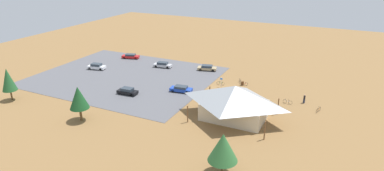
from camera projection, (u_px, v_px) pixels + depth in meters
The scene contains 23 objects.
ground at pixel (221, 89), 70.42m from camera, with size 160.00×160.00×0.00m, color olive.
parking_lot_asphalt at pixel (126, 76), 77.99m from camera, with size 40.55×33.18×0.05m, color #56565B.
bike_pavilion at pixel (235, 100), 56.52m from camera, with size 13.72×10.23×6.08m.
trash_bin at pixel (242, 83), 72.48m from camera, with size 0.60×0.60×0.90m, color brown.
lot_sign at pixel (221, 81), 71.13m from camera, with size 0.56×0.08×2.20m.
pine_midwest at pixel (79, 98), 55.49m from camera, with size 3.30×3.30×6.26m.
pine_far_east at pixel (223, 147), 41.52m from camera, with size 3.90×3.90×5.92m.
pine_east at pixel (8, 80), 63.54m from camera, with size 2.77×2.77×6.56m.
bicycle_red_near_sign at pixel (244, 84), 72.37m from camera, with size 1.71×0.55×0.84m.
bicycle_silver_yard_center at pixel (288, 102), 63.32m from camera, with size 1.83×0.48×0.91m.
bicycle_teal_trailside at pixel (221, 91), 68.58m from camera, with size 0.76×1.54×0.80m.
bicycle_orange_front_row at pixel (318, 110), 59.97m from camera, with size 0.67×1.75×0.88m.
bicycle_green_lone_west at pixel (221, 83), 72.62m from camera, with size 1.76×0.58×0.85m.
bicycle_white_lone_east at pixel (239, 89), 69.76m from camera, with size 1.74×0.48×0.75m.
bicycle_black_by_bin at pixel (240, 81), 73.89m from camera, with size 1.01×1.37×0.82m.
bicycle_blue_near_porch at pixel (203, 96), 65.92m from camera, with size 1.49×0.90×0.82m.
car_red_mid_lot at pixel (131, 56), 91.48m from camera, with size 5.02×2.95×1.27m.
car_silver_second_row at pixel (163, 65), 84.04m from camera, with size 4.85×2.40×1.40m.
car_white_near_entry at pixel (97, 66), 82.62m from camera, with size 4.68×2.65×1.48m.
car_black_aisle_side at pixel (127, 91), 67.54m from camera, with size 4.31×2.03×1.36m.
car_blue_by_curb at pixel (181, 89), 68.74m from camera, with size 4.82×2.40×1.29m.
car_tan_front_row at pixel (207, 68), 81.85m from camera, with size 4.96×2.96×1.32m.
visitor_by_pavilion at pixel (304, 99), 63.41m from camera, with size 0.39×0.36×1.78m.
Camera 1 is at (-22.64, 61.55, 26.40)m, focal length 30.72 mm.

